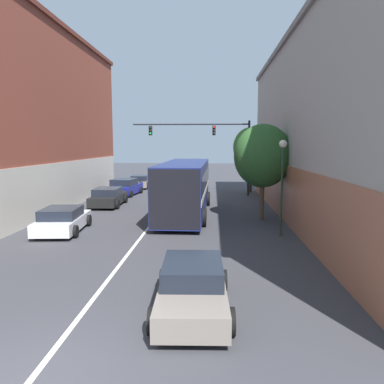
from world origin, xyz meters
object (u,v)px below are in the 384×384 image
object	(u,v)px
parked_car_left_near	(62,220)
traffic_signal_gantry	(213,140)
bus	(185,185)
street_tree_near	(263,156)
hatchback_foreground	(193,287)
street_lamp	(282,175)
parked_car_left_far	(125,187)
parked_car_left_mid	(108,197)
street_tree_far	(251,147)
parked_car_left_distant	(140,182)

from	to	relation	value
parked_car_left_near	traffic_signal_gantry	xyz separation A→B (m)	(7.45, 13.99, 4.08)
bus	street_tree_near	size ratio (longest dim) A/B	2.03
bus	hatchback_foreground	world-z (taller)	bus
street_tree_near	bus	bearing A→B (deg)	162.94
street_lamp	traffic_signal_gantry	bearing A→B (deg)	103.10
parked_car_left_far	street_tree_near	world-z (taller)	street_tree_near
bus	hatchback_foreground	xyz separation A→B (m)	(1.20, -13.54, -1.23)
hatchback_foreground	parked_car_left_far	size ratio (longest dim) A/B	0.94
parked_car_left_mid	street_tree_far	bearing A→B (deg)	-54.76
traffic_signal_gantry	parked_car_left_far	bearing A→B (deg)	-177.40
parked_car_left_far	street_lamp	xyz separation A→B (m)	(10.82, -13.85, 2.25)
parked_car_left_distant	traffic_signal_gantry	distance (m)	9.87
parked_car_left_distant	traffic_signal_gantry	world-z (taller)	traffic_signal_gantry
traffic_signal_gantry	street_lamp	bearing A→B (deg)	-76.90
parked_car_left_mid	street_tree_near	xyz separation A→B (m)	(10.27, -4.30, 3.06)
bus	street_lamp	bearing A→B (deg)	-135.69
street_tree_near	parked_car_left_near	bearing A→B (deg)	-160.39
bus	hatchback_foreground	distance (m)	13.65
bus	traffic_signal_gantry	xyz separation A→B (m)	(1.67, 8.90, 2.84)
parked_car_left_mid	traffic_signal_gantry	xyz separation A→B (m)	(7.38, 6.01, 4.05)
bus	parked_car_left_distant	distance (m)	15.29
traffic_signal_gantry	street_tree_near	xyz separation A→B (m)	(2.89, -10.30, -0.99)
hatchback_foreground	street_lamp	world-z (taller)	street_lamp
hatchback_foreground	parked_car_left_distant	world-z (taller)	parked_car_left_distant
bus	parked_car_left_far	world-z (taller)	bus
parked_car_left_distant	traffic_signal_gantry	bearing A→B (deg)	-130.32
street_tree_near	street_lamp	bearing A→B (deg)	-83.97
hatchback_foreground	street_tree_near	distance (m)	12.97
hatchback_foreground	traffic_signal_gantry	size ratio (longest dim) A/B	0.43
parked_car_left_far	street_tree_near	distance (m)	14.72
parked_car_left_near	parked_car_left_far	bearing A→B (deg)	-4.59
parked_car_left_mid	street_tree_near	bearing A→B (deg)	-114.13
parked_car_left_near	parked_car_left_far	xyz separation A→B (m)	(-0.07, 13.64, 0.07)
parked_car_left_distant	traffic_signal_gantry	xyz separation A→B (m)	(7.29, -5.26, 4.06)
parked_car_left_mid	parked_car_left_distant	bearing A→B (deg)	-1.86
hatchback_foreground	street_lamp	bearing A→B (deg)	-26.66
parked_car_left_far	parked_car_left_distant	distance (m)	5.61
parked_car_left_mid	street_tree_far	size ratio (longest dim) A/B	0.75
hatchback_foreground	parked_car_left_mid	distance (m)	17.82
parked_car_left_far	street_tree_far	world-z (taller)	street_tree_far
parked_car_left_mid	street_tree_near	world-z (taller)	street_tree_near
parked_car_left_near	street_tree_far	size ratio (longest dim) A/B	0.73
parked_car_left_mid	street_tree_near	distance (m)	11.54
traffic_signal_gantry	parked_car_left_distant	bearing A→B (deg)	144.20
bus	street_tree_near	bearing A→B (deg)	-106.00
traffic_signal_gantry	street_tree_far	xyz separation A→B (m)	(3.48, 2.08, -0.58)
hatchback_foreground	street_tree_near	size ratio (longest dim) A/B	0.77
street_tree_near	hatchback_foreground	bearing A→B (deg)	-105.49
street_tree_far	parked_car_left_mid	bearing A→B (deg)	-143.33
parked_car_left_mid	parked_car_left_far	bearing A→B (deg)	-0.02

